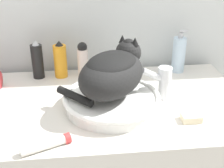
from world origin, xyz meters
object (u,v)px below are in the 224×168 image
object	(u,v)px
hairspray_can_black	(37,61)
deodorant_stick	(83,59)
cream_tube	(47,145)
soap_bar	(191,118)
faucet	(163,81)
spray_bottle_trigger	(60,60)
cat	(113,71)
soap_pump_bottle	(179,54)

from	to	relation	value
hairspray_can_black	deodorant_stick	xyz separation A→B (m)	(0.20, -0.00, -0.00)
cream_tube	soap_bar	bearing A→B (deg)	11.98
faucet	spray_bottle_trigger	world-z (taller)	spray_bottle_trigger
cat	hairspray_can_black	distance (m)	0.43
soap_pump_bottle	soap_bar	size ratio (longest dim) A/B	2.94
cat	soap_pump_bottle	distance (m)	0.45
spray_bottle_trigger	faucet	bearing A→B (deg)	-32.25
soap_pump_bottle	deodorant_stick	xyz separation A→B (m)	(-0.44, -0.00, -0.00)
faucet	hairspray_can_black	bearing A→B (deg)	-40.51
faucet	spray_bottle_trigger	bearing A→B (deg)	-45.98
hairspray_can_black	cream_tube	size ratio (longest dim) A/B	1.12
cat	hairspray_can_black	size ratio (longest dim) A/B	2.11
hairspray_can_black	deodorant_stick	size ratio (longest dim) A/B	1.11
deodorant_stick	faucet	bearing A→B (deg)	-40.03
soap_pump_bottle	deodorant_stick	world-z (taller)	soap_pump_bottle
cat	deodorant_stick	size ratio (longest dim) A/B	2.34
faucet	soap_bar	world-z (taller)	faucet
cream_tube	soap_pump_bottle	bearing A→B (deg)	42.73
cream_tube	soap_bar	distance (m)	0.50
soap_pump_bottle	hairspray_can_black	bearing A→B (deg)	-180.00
cat	deodorant_stick	world-z (taller)	cat
cat	hairspray_can_black	world-z (taller)	cat
spray_bottle_trigger	deodorant_stick	bearing A→B (deg)	-0.00
cat	faucet	world-z (taller)	cat
deodorant_stick	hairspray_can_black	bearing A→B (deg)	180.00
spray_bottle_trigger	cream_tube	bearing A→B (deg)	-92.68
hairspray_can_black	soap_bar	size ratio (longest dim) A/B	2.58
hairspray_can_black	soap_bar	distance (m)	0.71
deodorant_stick	soap_pump_bottle	bearing A→B (deg)	0.00
faucet	deodorant_stick	xyz separation A→B (m)	(-0.30, 0.25, 0.00)
deodorant_stick	cat	bearing A→B (deg)	-70.69
cat	faucet	xyz separation A→B (m)	(0.20, 0.04, -0.07)
cream_tube	hairspray_can_black	bearing A→B (deg)	98.23
cat	soap_bar	distance (m)	0.32
spray_bottle_trigger	deodorant_stick	distance (m)	0.10
cat	hairspray_can_black	xyz separation A→B (m)	(-0.30, 0.29, -0.07)
cat	soap_bar	xyz separation A→B (m)	(0.26, -0.12, -0.14)
spray_bottle_trigger	soap_bar	size ratio (longest dim) A/B	2.49
soap_pump_bottle	cream_tube	size ratio (longest dim) A/B	1.28
faucet	soap_bar	bearing A→B (deg)	97.38
deodorant_stick	cream_tube	bearing A→B (deg)	-103.37
faucet	cream_tube	distance (m)	0.51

